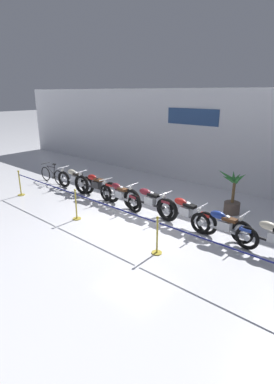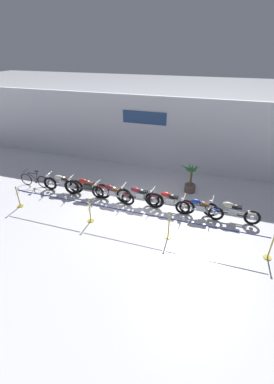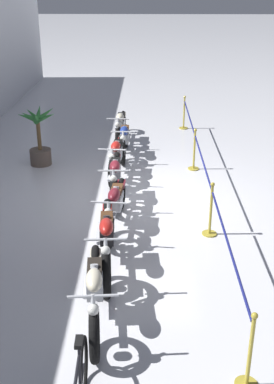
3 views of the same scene
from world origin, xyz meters
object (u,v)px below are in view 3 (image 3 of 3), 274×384
motorcycle_maroon_3 (115,178)px  motorcycle_blue_5 (125,140)px  motorcycle_red_1 (107,240)px  motorcycle_maroon_2 (115,206)px  motorcycle_cream_0 (95,293)px  stanchion_mid_right (194,156)px  motorcycle_cream_6 (121,126)px  stanchion_mid_left (210,217)px  stanchion_far_left (210,193)px  motorcycle_red_4 (117,156)px  potted_palm_left_of_row (39,138)px  stanchion_far_right (184,118)px

motorcycle_maroon_3 → motorcycle_blue_5: bearing=-1.6°
motorcycle_red_1 → motorcycle_maroon_2: (1.37, -0.06, -0.03)m
motorcycle_maroon_3 → motorcycle_cream_0: bearing=179.5°
motorcycle_cream_0 → stanchion_mid_right: 6.20m
motorcycle_cream_6 → stanchion_mid_left: stanchion_mid_left is taller
stanchion_mid_left → stanchion_mid_right: same height
stanchion_far_left → motorcycle_red_1: bearing=126.2°
motorcycle_red_4 → motorcycle_blue_5: 1.36m
potted_palm_left_of_row → stanchion_mid_left: size_ratio=1.47×
motorcycle_red_4 → stanchion_far_right: 4.43m
motorcycle_maroon_2 → motorcycle_cream_6: (5.39, 0.17, -0.00)m
motorcycle_cream_0 → motorcycle_maroon_3: motorcycle_maroon_3 is taller
motorcycle_cream_6 → stanchion_far_left: stanchion_far_left is taller
motorcycle_red_1 → stanchion_mid_left: (1.12, -1.83, -0.13)m
motorcycle_cream_0 → stanchion_far_right: 9.69m
motorcycle_maroon_2 → motorcycle_maroon_3: size_ratio=0.98×
motorcycle_blue_5 → motorcycle_red_1: bearing=179.4°
motorcycle_cream_0 → motorcycle_blue_5: bearing=-0.9°
motorcycle_red_1 → potted_palm_left_of_row: (4.76, 2.07, 0.23)m
motorcycle_cream_6 → stanchion_mid_right: (-2.27, -1.95, -0.10)m
motorcycle_red_1 → potted_palm_left_of_row: bearing=23.6°
stanchion_far_right → motorcycle_maroon_3: bearing=161.0°
stanchion_mid_right → potted_palm_left_of_row: bearing=86.2°
motorcycle_maroon_2 → potted_palm_left_of_row: size_ratio=1.47×
motorcycle_maroon_2 → motorcycle_cream_6: bearing=1.8°
stanchion_mid_left → stanchion_mid_right: bearing=0.0°
motorcycle_red_4 → stanchion_mid_left: size_ratio=2.22×
motorcycle_maroon_3 → motorcycle_maroon_2: bearing=-176.5°
stanchion_far_left → stanchion_mid_left: (-0.23, 0.00, -0.38)m
stanchion_mid_left → motorcycle_cream_0: bearing=143.2°
motorcycle_maroon_3 → motorcycle_blue_5: (2.75, -0.08, -0.02)m
motorcycle_cream_0 → motorcycle_red_1: 1.41m
motorcycle_cream_6 → potted_palm_left_of_row: bearing=135.8°
potted_palm_left_of_row → stanchion_mid_left: (-3.64, -3.90, -0.36)m
motorcycle_cream_0 → motorcycle_red_4: motorcycle_cream_0 is taller
stanchion_mid_left → motorcycle_red_4: bearing=32.6°
motorcycle_maroon_2 → motorcycle_red_4: (2.73, 0.13, 0.01)m
motorcycle_maroon_2 → stanchion_far_left: bearing=-91.0°
motorcycle_maroon_3 → motorcycle_red_1: bearing=-179.5°
stanchion_mid_right → stanchion_far_right: (3.60, 0.00, 0.00)m
motorcycle_maroon_2 → stanchion_far_left: 1.80m
motorcycle_maroon_2 → motorcycle_maroon_3: (1.33, 0.08, 0.02)m
motorcycle_blue_5 → stanchion_mid_right: (-0.95, -1.77, -0.10)m
motorcycle_cream_0 → motorcycle_cream_6: bearing=0.4°
motorcycle_blue_5 → stanchion_mid_left: size_ratio=1.98×
stanchion_mid_left → stanchion_far_right: 6.98m
motorcycle_red_4 → stanchion_far_right: bearing=-25.5°
motorcycle_red_1 → motorcycle_red_4: motorcycle_red_1 is taller
motorcycle_blue_5 → stanchion_mid_left: bearing=-157.7°
motorcycle_red_1 → stanchion_mid_left: size_ratio=2.34×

